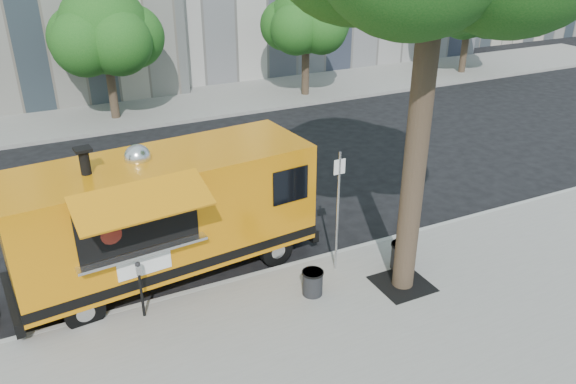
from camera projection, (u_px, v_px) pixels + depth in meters
name	position (u px, v px, depth m)	size (l,w,h in m)	color
ground	(251.00, 257.00, 14.21)	(120.00, 120.00, 0.00)	black
sidewalk	(330.00, 353.00, 10.93)	(60.00, 6.00, 0.15)	gray
curb	(266.00, 274.00, 13.42)	(60.00, 0.14, 0.16)	#999993
far_sidewalk	(136.00, 111.00, 25.13)	(60.00, 5.00, 0.15)	gray
tree_well	(402.00, 284.00, 12.90)	(1.20, 1.20, 0.02)	black
far_tree_b	(104.00, 29.00, 22.47)	(3.60, 3.60, 5.50)	#33261C
far_tree_c	(306.00, 18.00, 25.83)	(3.24, 3.24, 5.21)	#33261C
far_tree_d	(471.00, 2.00, 29.86)	(3.78, 3.78, 5.64)	#33261C
sign_post	(338.00, 205.00, 12.77)	(0.28, 0.06, 3.00)	silver
parking_meter	(140.00, 283.00, 11.51)	(0.11, 0.11, 1.33)	black
food_truck	(164.00, 213.00, 12.83)	(7.32, 3.84, 3.53)	orange
trash_bin_left	(313.00, 282.00, 12.43)	(0.49, 0.49, 0.58)	black
trash_bin_right	(402.00, 255.00, 13.39)	(0.54, 0.54, 0.65)	black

